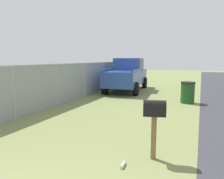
% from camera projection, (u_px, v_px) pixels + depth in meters
% --- Properties ---
extents(mailbox, '(0.30, 0.48, 1.23)m').
position_uv_depth(mailbox, '(154.00, 113.00, 4.27)').
color(mailbox, brown).
rests_on(mailbox, ground).
extents(pickup_truck, '(5.08, 2.47, 2.09)m').
position_uv_depth(pickup_truck, '(127.00, 74.00, 13.83)').
color(pickup_truck, '#284793').
rests_on(pickup_truck, ground).
extents(trash_bin, '(0.65, 0.65, 0.99)m').
position_uv_depth(trash_bin, '(188.00, 92.00, 9.92)').
color(trash_bin, '#1E4C1E').
rests_on(trash_bin, ground).
extents(fence_section, '(14.40, 0.07, 1.83)m').
position_uv_depth(fence_section, '(57.00, 83.00, 9.38)').
color(fence_section, '#9EA3A8').
rests_on(fence_section, ground).
extents(litter_bottle_near_hydrant, '(0.22, 0.08, 0.07)m').
position_uv_depth(litter_bottle_near_hydrant, '(123.00, 165.00, 4.08)').
color(litter_bottle_near_hydrant, '#B2D8BF').
rests_on(litter_bottle_near_hydrant, ground).
extents(litter_bag_by_mailbox, '(0.14, 0.14, 0.14)m').
position_uv_depth(litter_bag_by_mailbox, '(155.00, 105.00, 9.23)').
color(litter_bag_by_mailbox, silver).
rests_on(litter_bag_by_mailbox, ground).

